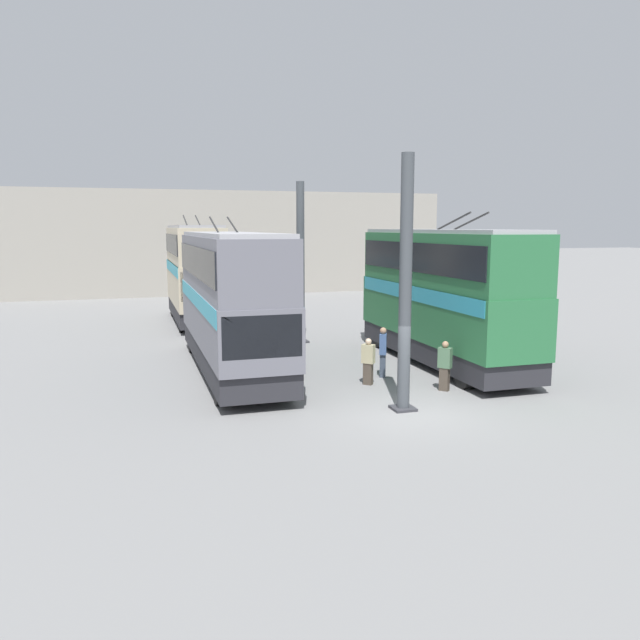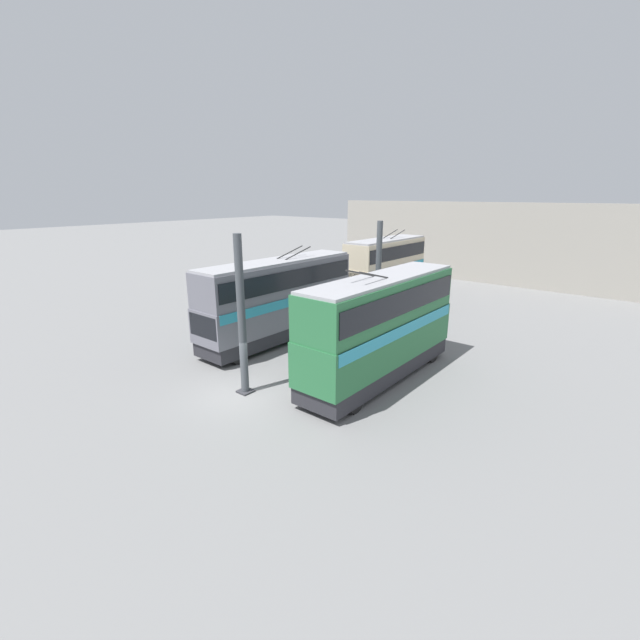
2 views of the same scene
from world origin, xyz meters
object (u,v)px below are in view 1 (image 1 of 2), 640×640
at_px(person_by_left_row, 445,365).
at_px(person_aisle_midway, 383,351).
at_px(bus_left_far, 442,289).
at_px(bus_right_far, 195,268).
at_px(bus_right_near, 230,293).
at_px(oil_drum, 285,344).
at_px(person_aisle_foreground, 368,360).

bearing_deg(person_by_left_row, person_aisle_midway, -102.92).
distance_m(bus_left_far, bus_right_far, 15.87).
xyz_separation_m(bus_left_far, bus_right_near, (1.08, 8.04, -0.05)).
relative_size(bus_right_far, person_aisle_midway, 5.05).
bearing_deg(oil_drum, person_aisle_midway, -154.47).
bearing_deg(person_by_left_row, person_aisle_foreground, -74.94).
bearing_deg(person_aisle_foreground, oil_drum, 58.94).
xyz_separation_m(bus_right_near, oil_drum, (2.50, -2.66, -2.47)).
distance_m(person_by_left_row, person_aisle_foreground, 2.56).
relative_size(bus_left_far, person_aisle_midway, 5.83).
height_order(bus_right_near, person_aisle_foreground, bus_right_near).
relative_size(bus_right_near, oil_drum, 13.11).
relative_size(bus_right_far, person_aisle_foreground, 5.66).
distance_m(person_aisle_midway, oil_drum, 5.50).
xyz_separation_m(bus_left_far, person_aisle_foreground, (-2.24, 3.92, -2.12)).
height_order(bus_left_far, person_by_left_row, bus_left_far).
bearing_deg(oil_drum, person_aisle_foreground, -165.94).
relative_size(bus_left_far, bus_right_far, 1.15).
distance_m(bus_left_far, person_by_left_row, 4.64).
xyz_separation_m(person_aisle_midway, oil_drum, (4.94, 2.36, -0.52)).
relative_size(person_by_left_row, person_aisle_midway, 0.92).
xyz_separation_m(person_aisle_foreground, oil_drum, (5.82, 1.46, -0.40)).
bearing_deg(bus_right_far, bus_left_far, -149.58).
relative_size(bus_left_far, person_aisle_foreground, 6.54).
bearing_deg(bus_right_far, oil_drum, -165.27).
distance_m(bus_right_near, person_by_left_row, 8.11).
height_order(bus_left_far, oil_drum, bus_left_far).
height_order(person_by_left_row, oil_drum, person_by_left_row).
bearing_deg(oil_drum, bus_right_near, 133.28).
relative_size(bus_right_near, person_by_left_row, 6.92).
relative_size(person_aisle_midway, oil_drum, 2.06).
height_order(bus_right_near, oil_drum, bus_right_near).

